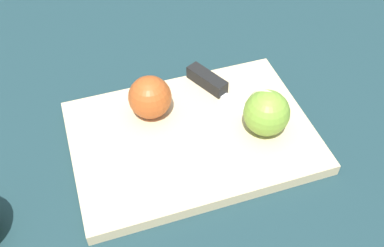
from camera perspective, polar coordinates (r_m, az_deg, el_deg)
ground_plane at (r=0.68m, az=-0.00°, el=-2.24°), size 4.00×4.00×0.00m
cutting_board at (r=0.67m, az=-0.00°, el=-1.71°), size 0.39×0.30×0.02m
apple_half_left at (r=0.68m, az=-5.38°, el=3.33°), size 0.07×0.07×0.07m
apple_half_right at (r=0.66m, az=9.46°, el=1.34°), size 0.07×0.07×0.07m
knife at (r=0.73m, az=2.40°, el=5.18°), size 0.11×0.15×0.02m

